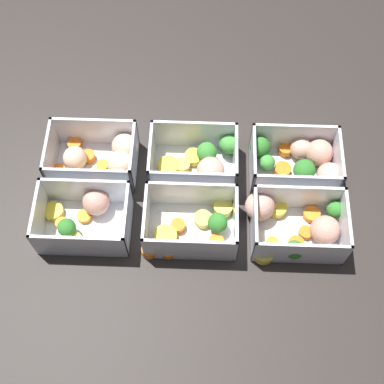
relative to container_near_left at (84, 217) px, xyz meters
name	(u,v)px	position (x,y,z in m)	size (l,w,h in m)	color
ground_plane	(192,199)	(0.18, 0.05, -0.03)	(4.00, 4.00, 0.00)	#282321
container_near_left	(84,217)	(0.00, 0.00, 0.00)	(0.16, 0.12, 0.08)	silver
container_near_center	(192,226)	(0.18, -0.01, 0.00)	(0.16, 0.12, 0.08)	silver
container_near_right	(295,224)	(0.36, 0.00, 0.00)	(0.18, 0.14, 0.08)	silver
container_far_left	(100,158)	(0.01, 0.12, 0.00)	(0.17, 0.12, 0.08)	silver
container_far_center	(201,161)	(0.19, 0.12, 0.00)	(0.16, 0.11, 0.08)	silver
container_far_right	(300,161)	(0.37, 0.12, 0.00)	(0.17, 0.12, 0.08)	silver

